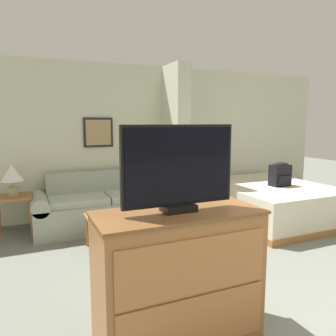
{
  "coord_description": "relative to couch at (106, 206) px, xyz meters",
  "views": [
    {
      "loc": [
        -2.16,
        -1.45,
        1.64
      ],
      "look_at": [
        -0.46,
        2.39,
        1.05
      ],
      "focal_mm": 35.0,
      "sensor_mm": 36.0,
      "label": 1
    }
  ],
  "objects": [
    {
      "name": "wall_back",
      "position": [
        1.02,
        0.48,
        0.98
      ],
      "size": [
        7.16,
        0.16,
        2.6
      ],
      "color": "beige",
      "rests_on": "ground_plane"
    },
    {
      "name": "wall_partition_pillar",
      "position": [
        1.27,
        0.1,
        0.98
      ],
      "size": [
        0.24,
        0.65,
        2.6
      ],
      "color": "beige",
      "rests_on": "ground_plane"
    },
    {
      "name": "couch",
      "position": [
        0.0,
        0.0,
        0.0
      ],
      "size": [
        2.2,
        0.84,
        0.85
      ],
      "color": "#99A393",
      "rests_on": "ground_plane"
    },
    {
      "name": "coffee_table",
      "position": [
        -0.07,
        -0.93,
        0.08
      ],
      "size": [
        0.79,
        0.42,
        0.45
      ],
      "color": "#996033",
      "rests_on": "ground_plane"
    },
    {
      "name": "side_table",
      "position": [
        -1.31,
        0.06,
        0.19
      ],
      "size": [
        0.49,
        0.49,
        0.6
      ],
      "color": "#996033",
      "rests_on": "ground_plane"
    },
    {
      "name": "table_lamp",
      "position": [
        -1.31,
        0.06,
        0.59
      ],
      "size": [
        0.31,
        0.31,
        0.45
      ],
      "color": "tan",
      "rests_on": "side_table"
    },
    {
      "name": "tv_dresser",
      "position": [
        -0.13,
        -2.93,
        0.18
      ],
      "size": [
        1.24,
        0.55,
        1.0
      ],
      "color": "#996033",
      "rests_on": "ground_plane"
    },
    {
      "name": "tv",
      "position": [
        -0.13,
        -2.93,
        1.0
      ],
      "size": [
        0.86,
        0.16,
        0.63
      ],
      "color": "black",
      "rests_on": "tv_dresser"
    },
    {
      "name": "bed",
      "position": [
        2.63,
        -0.7,
        -0.02
      ],
      "size": [
        1.74,
        2.18,
        0.59
      ],
      "color": "#996033",
      "rests_on": "ground_plane"
    },
    {
      "name": "backpack",
      "position": [
        2.71,
        -0.89,
        0.48
      ],
      "size": [
        0.33,
        0.22,
        0.39
      ],
      "color": "black",
      "rests_on": "bed"
    }
  ]
}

